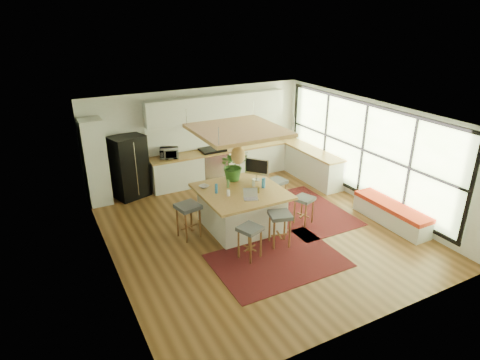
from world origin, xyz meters
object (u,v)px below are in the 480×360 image
fridge (129,164)px  stool_right_back (276,193)px  stool_right_front (304,210)px  monitor (257,170)px  stool_left_side (189,223)px  stool_near_left (250,242)px  microwave (169,152)px  laptop (251,194)px  island (241,208)px  stool_near_right (279,230)px  island_plant (233,168)px

fridge → stool_right_back: 3.97m
stool_right_front → monitor: bearing=130.4°
fridge → stool_left_side: 2.88m
stool_near_left → stool_left_side: (-0.80, 1.36, 0.00)m
stool_left_side → microwave: microwave is taller
fridge → laptop: size_ratio=5.12×
fridge → monitor: size_ratio=2.87×
island → stool_near_right: island is taller
stool_right_front → stool_right_back: size_ratio=0.95×
fridge → stool_near_right: bearing=-79.0°
stool_near_right → island_plant: island_plant is taller
stool_right_front → microwave: (-2.11, 3.42, 0.74)m
stool_right_front → microwave: microwave is taller
island → laptop: bearing=-93.8°
island → stool_right_front: bearing=-21.9°
stool_right_back → island_plant: bearing=176.6°
stool_near_left → stool_near_right: 0.82m
stool_right_back → fridge: bearing=144.0°
island → fridge: bearing=122.8°
stool_near_right → stool_right_front: bearing=28.1°
stool_right_front → fridge: bearing=133.3°
stool_right_front → monitor: size_ratio=1.15×
stool_near_left → laptop: size_ratio=2.15×
island_plant → island: bearing=-101.4°
island → island_plant: (0.13, 0.63, 0.75)m
stool_right_back → laptop: bearing=-141.4°
stool_right_front → laptop: (-1.41, 0.03, 0.70)m
stool_left_side → stool_near_right: bearing=-37.1°
stool_left_side → monitor: (1.86, 0.24, 0.83)m
stool_near_right → stool_left_side: stool_left_side is taller
fridge → stool_right_front: (3.23, -3.43, -0.57)m
island → stool_right_back: bearing=22.9°
monitor → island_plant: island_plant is taller
fridge → microwave: size_ratio=3.37×
stool_right_back → monitor: bearing=-164.0°
fridge → island: size_ratio=0.92×
stool_near_right → stool_left_side: size_ratio=0.95×
stool_near_left → stool_near_right: (0.81, 0.14, 0.00)m
stool_right_front → island_plant: (-1.25, 1.19, 0.86)m
island → stool_near_right: size_ratio=2.44×
stool_right_back → island_plant: size_ratio=0.97×
stool_near_left → stool_near_right: size_ratio=0.94×
stool_right_back → stool_left_side: 2.62m
microwave → island_plant: 2.39m
stool_left_side → stool_right_front: bearing=-14.2°
stool_right_front → laptop: laptop is taller
monitor → island_plant: (-0.48, 0.28, 0.03)m
island → stool_right_front: (1.38, -0.55, -0.11)m
laptop → stool_near_right: bearing=-35.1°
stool_right_back → stool_left_side: size_ratio=0.90×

